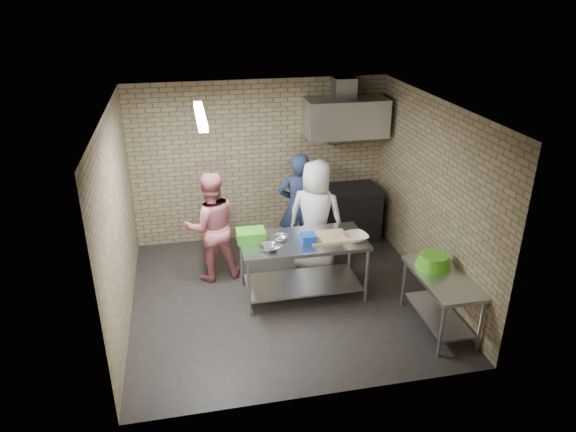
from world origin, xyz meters
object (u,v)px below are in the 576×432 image
at_px(prep_table, 303,267).
at_px(woman_pink, 211,226).
at_px(green_crate, 251,235).
at_px(blue_tub, 308,239).
at_px(woman_white, 316,216).
at_px(green_basin, 434,261).
at_px(stove, 342,213).
at_px(side_counter, 440,302).
at_px(man_navy, 298,207).
at_px(bottle_red, 345,119).

height_order(prep_table, woman_pink, woman_pink).
height_order(green_crate, blue_tub, green_crate).
bearing_deg(woman_white, green_basin, 156.30).
bearing_deg(prep_table, stove, 56.58).
distance_m(prep_table, woman_pink, 1.47).
height_order(side_counter, woman_pink, woman_pink).
bearing_deg(man_navy, green_basin, 130.64).
bearing_deg(woman_white, bottle_red, -93.21).
distance_m(green_crate, man_navy, 1.34).
relative_size(blue_tub, green_basin, 0.42).
xyz_separation_m(stove, bottle_red, (0.05, 0.24, 1.58)).
relative_size(blue_tub, woman_white, 0.11).
bearing_deg(green_crate, blue_tub, -16.35).
relative_size(side_counter, stove, 1.00).
distance_m(blue_tub, bottle_red, 2.51).
bearing_deg(bottle_red, green_basin, -82.10).
distance_m(prep_table, bottle_red, 2.71).
relative_size(side_counter, bottle_red, 6.67).
xyz_separation_m(prep_table, green_crate, (-0.70, 0.12, 0.51)).
height_order(prep_table, green_basin, green_basin).
relative_size(stove, bottle_red, 6.67).
relative_size(stove, woman_pink, 0.72).
xyz_separation_m(prep_table, stove, (1.08, 1.64, 0.02)).
height_order(stove, green_basin, green_basin).
bearing_deg(green_basin, man_navy, 123.72).
distance_m(side_counter, woman_pink, 3.33).
distance_m(stove, man_navy, 1.11).
relative_size(prep_table, blue_tub, 9.00).
bearing_deg(man_navy, stove, -143.08).
distance_m(bottle_red, woman_white, 1.82).
bearing_deg(stove, prep_table, -123.42).
bearing_deg(green_crate, woman_white, 28.95).
relative_size(stove, woman_white, 0.69).
relative_size(prep_table, green_basin, 3.74).
distance_m(stove, green_basin, 2.57).
height_order(side_counter, green_basin, green_basin).
height_order(prep_table, bottle_red, bottle_red).
bearing_deg(woman_pink, bottle_red, -161.05).
relative_size(green_crate, woman_pink, 0.23).
height_order(prep_table, green_crate, green_crate).
xyz_separation_m(side_counter, woman_white, (-1.17, 1.82, 0.49)).
distance_m(prep_table, side_counter, 1.89).
bearing_deg(green_crate, man_navy, 48.46).
xyz_separation_m(prep_table, side_counter, (1.53, -1.11, -0.06)).
relative_size(green_basin, bottle_red, 2.56).
relative_size(stove, green_basin, 2.61).
height_order(stove, woman_pink, woman_pink).
relative_size(side_counter, man_navy, 0.69).
bearing_deg(stove, man_navy, -150.00).
height_order(side_counter, stove, stove).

